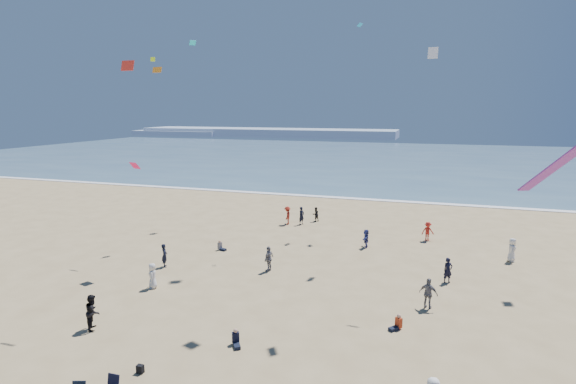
% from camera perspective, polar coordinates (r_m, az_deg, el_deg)
% --- Properties ---
extents(ocean, '(220.00, 100.00, 0.06)m').
position_cam_1_polar(ocean, '(108.06, 13.31, 4.12)').
color(ocean, '#476B84').
rests_on(ocean, ground).
extents(surf_line, '(220.00, 1.20, 0.08)m').
position_cam_1_polar(surf_line, '(58.87, 9.25, -0.89)').
color(surf_line, white).
rests_on(surf_line, ground).
extents(headland_far, '(110.00, 20.00, 3.20)m').
position_cam_1_polar(headland_far, '(194.82, -2.74, 7.58)').
color(headland_far, '#7A8EA8').
rests_on(headland_far, ground).
extents(headland_near, '(40.00, 14.00, 2.00)m').
position_cam_1_polar(headland_near, '(207.97, -13.70, 7.31)').
color(headland_near, '#7A8EA8').
rests_on(headland_near, ground).
extents(standing_flyers, '(25.33, 42.36, 1.93)m').
position_cam_1_polar(standing_flyers, '(30.44, 5.94, -10.03)').
color(standing_flyers, navy).
rests_on(standing_flyers, ground).
extents(seated_group, '(17.09, 25.62, 0.84)m').
position_cam_1_polar(seated_group, '(22.18, 0.06, -19.58)').
color(seated_group, white).
rests_on(seated_group, ground).
extents(black_backpack, '(0.30, 0.22, 0.38)m').
position_cam_1_polar(black_backpack, '(22.35, -18.26, -20.57)').
color(black_backpack, black).
rests_on(black_backpack, ground).
extents(kites_aloft, '(50.11, 37.13, 27.65)m').
position_cam_1_polar(kites_aloft, '(25.47, 17.68, 16.18)').
color(kites_aloft, '#E50B54').
rests_on(kites_aloft, ground).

